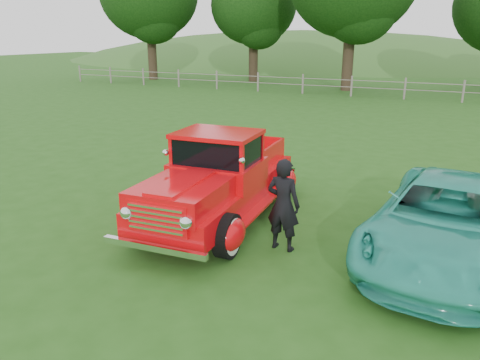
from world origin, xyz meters
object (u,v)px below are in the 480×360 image
at_px(tree_mid_west, 254,6).
at_px(man, 283,205).
at_px(red_pickup, 219,180).
at_px(teal_sedan, 448,221).

height_order(tree_mid_west, man, tree_mid_west).
bearing_deg(tree_mid_west, red_pickup, -67.41).
xyz_separation_m(red_pickup, teal_sedan, (4.15, 0.03, -0.14)).
distance_m(tree_mid_west, teal_sedan, 30.66).
distance_m(red_pickup, man, 1.80).
xyz_separation_m(tree_mid_west, red_pickup, (10.93, -26.28, -4.75)).
bearing_deg(man, teal_sedan, -158.70).
bearing_deg(man, tree_mid_west, -61.55).
xyz_separation_m(red_pickup, man, (1.62, -0.78, 0.01)).
bearing_deg(tree_mid_west, man, -65.11).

